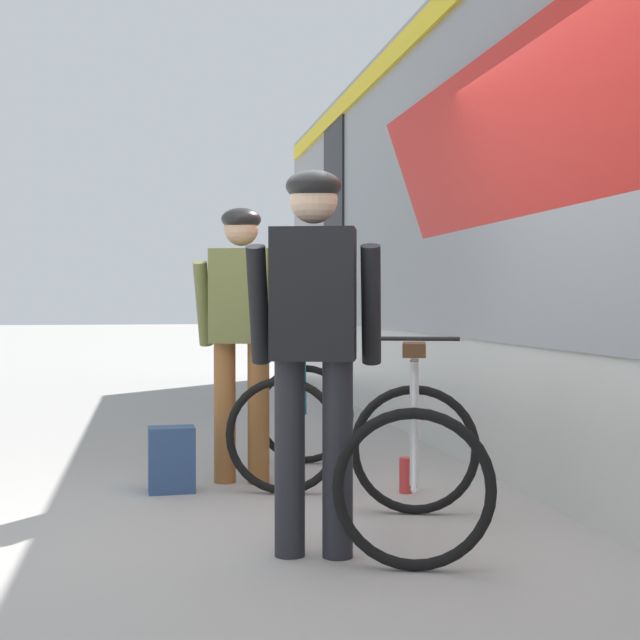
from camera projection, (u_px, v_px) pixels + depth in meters
The scene contains 7 objects.
ground_plane at pixel (335, 543), 4.25m from camera, with size 80.00×80.00×0.00m, color #A09E99.
cyclist_near_in_dark at pixel (314, 326), 4.01m from camera, with size 0.66×0.42×1.76m.
cyclist_far_in_olive at pixel (241, 319), 5.64m from camera, with size 0.66×0.43×1.76m.
bicycle_near_white at pixel (414, 458), 4.30m from camera, with size 1.00×1.23×0.99m.
bicycle_far_teal at pixel (295, 417), 5.81m from camera, with size 0.99×1.23×0.99m.
backpack_on_platform at pixel (172, 460), 5.38m from camera, with size 0.28×0.18×0.40m, color navy.
water_bottle_near_the_bikes at pixel (406, 475), 5.35m from camera, with size 0.08×0.08×0.22m, color red.
Camera 1 is at (-0.87, -4.14, 1.17)m, focal length 49.47 mm.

